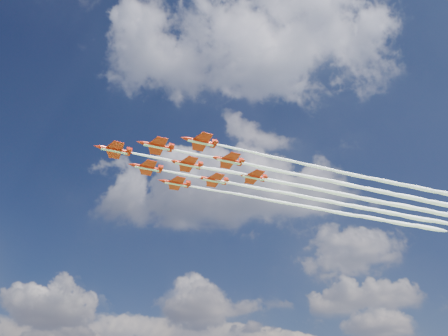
# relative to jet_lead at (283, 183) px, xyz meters

# --- Properties ---
(jet_lead) EXTENTS (101.81, 60.88, 2.73)m
(jet_lead) POSITION_rel_jet_lead_xyz_m (0.00, 0.00, 0.00)
(jet_lead) COLOR red
(jet_row2_port) EXTENTS (101.81, 60.88, 2.73)m
(jet_row2_port) POSITION_rel_jet_lead_xyz_m (12.80, -0.09, 0.00)
(jet_row2_port) COLOR red
(jet_row2_starb) EXTENTS (101.81, 60.88, 2.73)m
(jet_row2_starb) POSITION_rel_jet_lead_xyz_m (6.29, 11.15, 0.00)
(jet_row2_starb) COLOR red
(jet_row3_port) EXTENTS (101.81, 60.88, 2.73)m
(jet_row3_port) POSITION_rel_jet_lead_xyz_m (25.60, -0.18, 0.00)
(jet_row3_port) COLOR red
(jet_row3_centre) EXTENTS (101.81, 60.88, 2.73)m
(jet_row3_centre) POSITION_rel_jet_lead_xyz_m (19.09, 11.06, 0.00)
(jet_row3_centre) COLOR red
(jet_row3_starb) EXTENTS (101.81, 60.88, 2.73)m
(jet_row3_starb) POSITION_rel_jet_lead_xyz_m (12.58, 22.29, 0.00)
(jet_row3_starb) COLOR red
(jet_row4_port) EXTENTS (101.81, 60.88, 2.73)m
(jet_row4_port) POSITION_rel_jet_lead_xyz_m (31.88, 10.97, 0.00)
(jet_row4_port) COLOR red
(jet_row4_starb) EXTENTS (101.81, 60.88, 2.73)m
(jet_row4_starb) POSITION_rel_jet_lead_xyz_m (25.37, 22.20, 0.00)
(jet_row4_starb) COLOR red
(jet_tail) EXTENTS (101.81, 60.88, 2.73)m
(jet_tail) POSITION_rel_jet_lead_xyz_m (38.17, 22.11, 0.00)
(jet_tail) COLOR red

